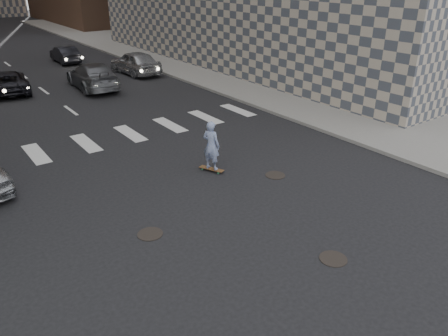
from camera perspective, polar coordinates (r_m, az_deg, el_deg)
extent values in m
plane|color=black|center=(12.25, 1.42, -8.14)|extent=(160.00, 160.00, 0.00)
cube|color=gray|center=(35.62, 0.58, 13.91)|extent=(13.00, 80.00, 0.15)
cube|color=black|center=(28.62, 2.46, 15.19)|extent=(0.30, 18.00, 4.00)
cylinder|color=black|center=(11.48, 14.08, -11.43)|extent=(0.70, 0.70, 0.02)
cylinder|color=black|center=(12.24, -9.62, -8.49)|extent=(0.70, 0.70, 0.02)
cylinder|color=black|center=(15.46, 6.71, -0.94)|extent=(0.70, 0.70, 0.02)
cube|color=brown|center=(15.66, -1.64, -0.10)|extent=(0.60, 0.95, 0.02)
cylinder|color=#2D955B|center=(15.47, -0.73, -0.66)|extent=(0.05, 0.07, 0.06)
cylinder|color=#2D955B|center=(15.60, -0.42, -0.43)|extent=(0.05, 0.07, 0.06)
cylinder|color=#2D955B|center=(15.79, -2.83, -0.15)|extent=(0.05, 0.07, 0.06)
cylinder|color=#2D955B|center=(15.91, -2.51, 0.07)|extent=(0.05, 0.07, 0.06)
imported|color=#8F98D0|center=(15.31, -1.68, 2.96)|extent=(0.66, 0.77, 1.77)
cube|color=black|center=(15.41, -1.49, 3.97)|extent=(0.22, 0.31, 0.34)
imported|color=slate|center=(28.07, -16.81, 11.44)|extent=(2.44, 5.35, 1.52)
imported|color=black|center=(28.86, -26.44, 10.03)|extent=(2.62, 4.78, 1.27)
imported|color=#ADAFB5|center=(31.49, -11.55, 13.36)|extent=(2.21, 4.78, 1.59)
imported|color=black|center=(37.00, -20.07, 13.77)|extent=(1.38, 3.88, 1.28)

